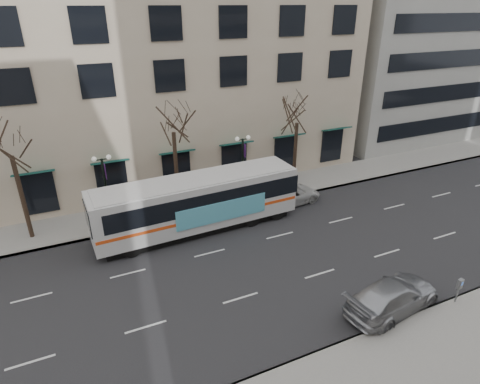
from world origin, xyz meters
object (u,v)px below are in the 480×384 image
pay_station (459,286)px  lamp_post_right (243,165)px  silver_car (393,296)px  city_bus (199,201)px  tree_far_right (298,111)px  lamp_post_left (106,188)px  tree_far_left (8,141)px  tree_far_mid (173,119)px  white_pickup (290,195)px

pay_station → lamp_post_right: bearing=97.9°
silver_car → city_bus: bearing=19.7°
tree_far_right → lamp_post_left: 15.40m
pay_station → city_bus: bearing=116.9°
tree_far_left → silver_car: bearing=-42.1°
pay_station → silver_car: bearing=151.9°
city_bus → pay_station: 15.84m
city_bus → tree_far_mid: bearing=95.7°
lamp_post_right → white_pickup: (3.07, -2.00, -2.26)m
tree_far_mid → pay_station: bearing=-58.6°
tree_far_left → pay_station: tree_far_left is taller
silver_car → white_pickup: size_ratio=1.12×
tree_far_right → silver_car: (-3.42, -15.00, -5.62)m
city_bus → lamp_post_left: bearing=150.9°
tree_far_mid → silver_car: (6.58, -15.00, -6.11)m
lamp_post_left → white_pickup: bearing=-8.7°
tree_far_mid → white_pickup: (8.08, -2.60, -6.22)m
tree_far_right → city_bus: 11.01m
tree_far_right → city_bus: size_ratio=0.58×
tree_far_mid → tree_far_right: bearing=-0.0°
lamp_post_right → lamp_post_left: bearing=180.0°
lamp_post_right → city_bus: size_ratio=0.37×
silver_car → pay_station: size_ratio=3.95×
tree_far_mid → silver_car: 17.48m
tree_far_mid → white_pickup: 10.52m
tree_far_mid → lamp_post_left: (-4.99, -0.60, -3.96)m
tree_far_mid → pay_station: tree_far_mid is taller
tree_far_mid → tree_far_right: (10.00, -0.00, -0.48)m
tree_far_left → lamp_post_left: (5.01, -0.60, -3.75)m
white_pickup → lamp_post_right: bearing=50.5°
white_pickup → silver_car: bearing=166.7°
city_bus → silver_car: bearing=-64.5°
tree_far_left → lamp_post_right: tree_far_left is taller
lamp_post_right → white_pickup: size_ratio=1.06×
tree_far_left → white_pickup: size_ratio=1.69×
lamp_post_right → city_bus: lamp_post_right is taller
lamp_post_left → pay_station: (14.83, -15.50, -1.79)m
silver_car → lamp_post_left: bearing=30.8°
tree_far_mid → tree_far_right: 10.01m
tree_far_right → pay_station: 16.94m
tree_far_right → white_pickup: tree_far_right is taller
lamp_post_left → lamp_post_right: 10.00m
white_pickup → tree_far_mid: bearing=65.7°
city_bus → silver_car: (6.12, -11.64, -1.25)m
tree_far_left → lamp_post_right: bearing=-2.3°
tree_far_mid → silver_car: bearing=-66.3°
pay_station → tree_far_mid: bearing=112.0°
tree_far_left → lamp_post_left: bearing=-6.8°
tree_far_left → city_bus: bearing=-17.8°
tree_far_mid → pay_station: size_ratio=6.14×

